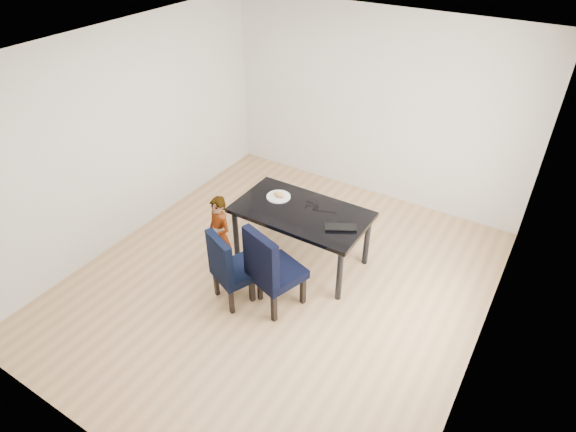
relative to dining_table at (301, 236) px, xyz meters
The scene contains 14 objects.
floor 0.63m from the dining_table, 90.00° to the right, with size 4.50×5.00×0.01m, color tan.
ceiling 2.38m from the dining_table, 90.00° to the right, with size 4.50×5.00×0.01m, color white.
wall_back 2.23m from the dining_table, 90.00° to the left, with size 4.50×0.01×2.70m, color silver.
wall_front 3.16m from the dining_table, 90.00° to the right, with size 4.50×0.01×2.70m, color white.
wall_left 2.51m from the dining_table, 167.50° to the right, with size 0.01×5.00×2.70m, color white.
wall_right 2.51m from the dining_table, 12.50° to the right, with size 0.01×5.00×2.70m, color silver.
dining_table is the anchor object (origin of this frame).
chair_left 0.99m from the dining_table, 105.75° to the right, with size 0.44×0.46×0.93m, color black.
chair_right 0.81m from the dining_table, 78.61° to the right, with size 0.50×0.52×1.05m, color black.
child 0.99m from the dining_table, 138.57° to the right, with size 0.37×0.25×1.02m, color #EE5214.
plate 0.56m from the dining_table, 164.86° to the left, with size 0.30×0.30×0.02m, color silver.
sandwich 0.58m from the dining_table, 164.77° to the left, with size 0.15×0.07×0.06m, color #B78D41.
laptop 0.66m from the dining_table, ahead, with size 0.35×0.23×0.03m, color black.
cable_tangle 0.40m from the dining_table, 56.94° to the left, with size 0.15×0.15×0.01m, color black.
Camera 1 is at (2.35, -3.59, 3.96)m, focal length 30.00 mm.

